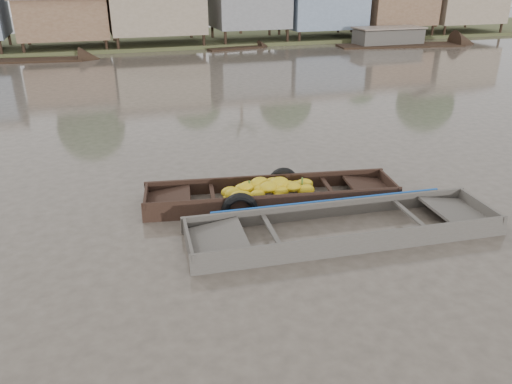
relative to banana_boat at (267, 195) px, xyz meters
name	(u,v)px	position (x,y,z in m)	size (l,w,h in m)	color
ground	(228,241)	(-1.41, -1.57, -0.19)	(120.00, 120.00, 0.00)	#463F36
riverbank	(158,0)	(1.62, 30.29, 2.89)	(120.00, 12.47, 10.22)	#384723
banana_boat	(267,195)	(0.00, 0.00, 0.00)	(6.25, 2.40, 0.87)	black
viewer_boat	(344,232)	(1.03, -2.01, -0.14)	(6.84, 2.25, 0.54)	#443F39
distant_boats	(352,46)	(14.07, 22.41, 0.05)	(36.21, 15.50, 1.38)	black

